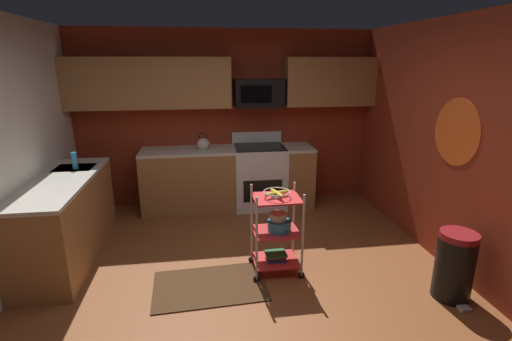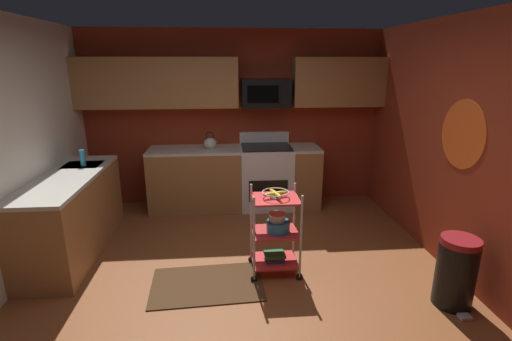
{
  "view_description": "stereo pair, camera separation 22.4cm",
  "coord_description": "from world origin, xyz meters",
  "px_view_note": "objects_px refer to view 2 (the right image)",
  "views": [
    {
      "loc": [
        -0.36,
        -3.2,
        2.15
      ],
      "look_at": [
        0.18,
        0.47,
        1.05
      ],
      "focal_mm": 26.09,
      "sensor_mm": 36.0,
      "label": 1
    },
    {
      "loc": [
        -0.13,
        -3.23,
        2.15
      ],
      "look_at": [
        0.18,
        0.47,
        1.05
      ],
      "focal_mm": 26.09,
      "sensor_mm": 36.0,
      "label": 2
    }
  ],
  "objects_px": {
    "fruit_bowl": "(276,193)",
    "trash_can": "(456,272)",
    "kettle": "(210,143)",
    "dish_soap_bottle": "(82,158)",
    "oven_range": "(266,176)",
    "rolling_cart": "(275,232)",
    "mixing_bowl_large": "(278,226)",
    "microwave": "(266,93)",
    "book_stack": "(275,256)",
    "mixing_bowl_small": "(277,217)"
  },
  "relations": [
    {
      "from": "mixing_bowl_large",
      "to": "trash_can",
      "type": "distance_m",
      "value": 1.68
    },
    {
      "from": "rolling_cart",
      "to": "fruit_bowl",
      "type": "bearing_deg",
      "value": -90.0
    },
    {
      "from": "microwave",
      "to": "fruit_bowl",
      "type": "distance_m",
      "value": 2.14
    },
    {
      "from": "microwave",
      "to": "dish_soap_bottle",
      "type": "bearing_deg",
      "value": -158.37
    },
    {
      "from": "fruit_bowl",
      "to": "mixing_bowl_small",
      "type": "distance_m",
      "value": 0.26
    },
    {
      "from": "mixing_bowl_large",
      "to": "dish_soap_bottle",
      "type": "relative_size",
      "value": 1.26
    },
    {
      "from": "dish_soap_bottle",
      "to": "trash_can",
      "type": "relative_size",
      "value": 0.3
    },
    {
      "from": "fruit_bowl",
      "to": "mixing_bowl_small",
      "type": "height_order",
      "value": "fruit_bowl"
    },
    {
      "from": "mixing_bowl_small",
      "to": "trash_can",
      "type": "height_order",
      "value": "trash_can"
    },
    {
      "from": "mixing_bowl_large",
      "to": "book_stack",
      "type": "distance_m",
      "value": 0.35
    },
    {
      "from": "fruit_bowl",
      "to": "trash_can",
      "type": "relative_size",
      "value": 0.41
    },
    {
      "from": "oven_range",
      "to": "mixing_bowl_small",
      "type": "height_order",
      "value": "oven_range"
    },
    {
      "from": "microwave",
      "to": "kettle",
      "type": "bearing_deg",
      "value": -172.46
    },
    {
      "from": "rolling_cart",
      "to": "trash_can",
      "type": "distance_m",
      "value": 1.7
    },
    {
      "from": "fruit_bowl",
      "to": "mixing_bowl_large",
      "type": "distance_m",
      "value": 0.36
    },
    {
      "from": "oven_range",
      "to": "kettle",
      "type": "distance_m",
      "value": 0.97
    },
    {
      "from": "fruit_bowl",
      "to": "mixing_bowl_small",
      "type": "relative_size",
      "value": 1.49
    },
    {
      "from": "microwave",
      "to": "dish_soap_bottle",
      "type": "xyz_separation_m",
      "value": [
        -2.33,
        -0.92,
        -0.68
      ]
    },
    {
      "from": "mixing_bowl_small",
      "to": "kettle",
      "type": "xyz_separation_m",
      "value": [
        -0.73,
        1.85,
        0.38
      ]
    },
    {
      "from": "fruit_bowl",
      "to": "book_stack",
      "type": "distance_m",
      "value": 0.71
    },
    {
      "from": "oven_range",
      "to": "mixing_bowl_small",
      "type": "bearing_deg",
      "value": -92.78
    },
    {
      "from": "mixing_bowl_small",
      "to": "book_stack",
      "type": "xyz_separation_m",
      "value": [
        -0.02,
        -0.01,
        -0.45
      ]
    },
    {
      "from": "fruit_bowl",
      "to": "book_stack",
      "type": "xyz_separation_m",
      "value": [
        0.0,
        0.0,
        -0.71
      ]
    },
    {
      "from": "trash_can",
      "to": "microwave",
      "type": "bearing_deg",
      "value": 118.35
    },
    {
      "from": "fruit_bowl",
      "to": "book_stack",
      "type": "relative_size",
      "value": 1.21
    },
    {
      "from": "mixing_bowl_large",
      "to": "microwave",
      "type": "bearing_deg",
      "value": 87.69
    },
    {
      "from": "mixing_bowl_large",
      "to": "kettle",
      "type": "distance_m",
      "value": 2.06
    },
    {
      "from": "oven_range",
      "to": "rolling_cart",
      "type": "height_order",
      "value": "oven_range"
    },
    {
      "from": "oven_range",
      "to": "dish_soap_bottle",
      "type": "relative_size",
      "value": 5.5
    },
    {
      "from": "microwave",
      "to": "rolling_cart",
      "type": "distance_m",
      "value": 2.34
    },
    {
      "from": "trash_can",
      "to": "oven_range",
      "type": "bearing_deg",
      "value": 119.31
    },
    {
      "from": "mixing_bowl_large",
      "to": "dish_soap_bottle",
      "type": "height_order",
      "value": "dish_soap_bottle"
    },
    {
      "from": "mixing_bowl_large",
      "to": "dish_soap_bottle",
      "type": "distance_m",
      "value": 2.53
    },
    {
      "from": "oven_range",
      "to": "microwave",
      "type": "height_order",
      "value": "microwave"
    },
    {
      "from": "book_stack",
      "to": "kettle",
      "type": "height_order",
      "value": "kettle"
    },
    {
      "from": "kettle",
      "to": "dish_soap_bottle",
      "type": "height_order",
      "value": "kettle"
    },
    {
      "from": "dish_soap_bottle",
      "to": "oven_range",
      "type": "bearing_deg",
      "value": 19.36
    },
    {
      "from": "fruit_bowl",
      "to": "kettle",
      "type": "distance_m",
      "value": 2.0
    },
    {
      "from": "microwave",
      "to": "kettle",
      "type": "xyz_separation_m",
      "value": [
        -0.82,
        -0.11,
        -0.7
      ]
    },
    {
      "from": "microwave",
      "to": "book_stack",
      "type": "distance_m",
      "value": 2.5
    },
    {
      "from": "mixing_bowl_large",
      "to": "book_stack",
      "type": "xyz_separation_m",
      "value": [
        -0.03,
        0.0,
        -0.35
      ]
    },
    {
      "from": "oven_range",
      "to": "rolling_cart",
      "type": "xyz_separation_m",
      "value": [
        -0.11,
        -1.87,
        -0.03
      ]
    },
    {
      "from": "rolling_cart",
      "to": "mixing_bowl_large",
      "type": "bearing_deg",
      "value": -0.0
    },
    {
      "from": "kettle",
      "to": "fruit_bowl",
      "type": "bearing_deg",
      "value": -69.18
    },
    {
      "from": "oven_range",
      "to": "kettle",
      "type": "xyz_separation_m",
      "value": [
        -0.82,
        -0.0,
        0.52
      ]
    },
    {
      "from": "mixing_bowl_large",
      "to": "oven_range",
      "type": "bearing_deg",
      "value": 87.54
    },
    {
      "from": "rolling_cart",
      "to": "dish_soap_bottle",
      "type": "distance_m",
      "value": 2.52
    },
    {
      "from": "rolling_cart",
      "to": "dish_soap_bottle",
      "type": "relative_size",
      "value": 4.57
    },
    {
      "from": "microwave",
      "to": "mixing_bowl_large",
      "type": "height_order",
      "value": "microwave"
    },
    {
      "from": "book_stack",
      "to": "kettle",
      "type": "xyz_separation_m",
      "value": [
        -0.71,
        1.86,
        0.83
      ]
    }
  ]
}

